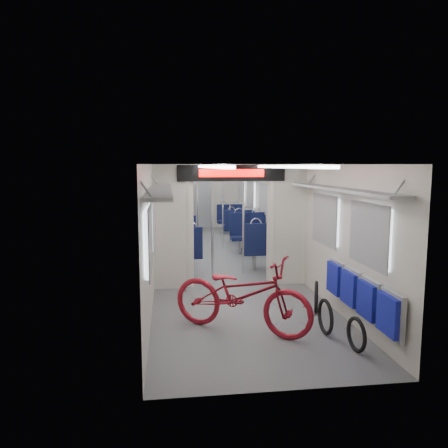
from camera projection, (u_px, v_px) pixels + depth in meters
name	position (u px, v px, depth m)	size (l,w,h in m)	color
carriage	(220.00, 200.00, 9.90)	(12.00, 12.02, 2.31)	#515456
bicycle	(241.00, 294.00, 6.00)	(0.71, 2.02, 1.06)	maroon
flip_bench	(359.00, 294.00, 5.84)	(0.12, 2.13, 0.54)	gray
bike_hoop_a	(356.00, 336.00, 5.38)	(0.44, 0.44, 0.05)	black
bike_hoop_b	(325.00, 318.00, 5.94)	(0.49, 0.49, 0.05)	black
bike_hoop_c	(316.00, 298.00, 6.82)	(0.50, 0.50, 0.05)	black
seat_bay_near_left	(179.00, 241.00, 10.09)	(0.94, 2.20, 1.14)	black
seat_bay_near_right	(256.00, 237.00, 10.54)	(0.96, 2.32, 1.17)	black
seat_bay_far_left	(175.00, 221.00, 13.80)	(0.91, 2.09, 1.11)	black
seat_bay_far_right	(234.00, 221.00, 13.96)	(0.90, 2.03, 1.09)	black
stanchion_near_left	(212.00, 222.00, 8.88)	(0.04, 0.04, 2.30)	silver
stanchion_near_right	(243.00, 220.00, 9.12)	(0.04, 0.04, 2.30)	silver
stanchion_far_left	(198.00, 207.00, 11.95)	(0.04, 0.04, 2.30)	silver
stanchion_far_right	(223.00, 207.00, 12.05)	(0.04, 0.04, 2.30)	silver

